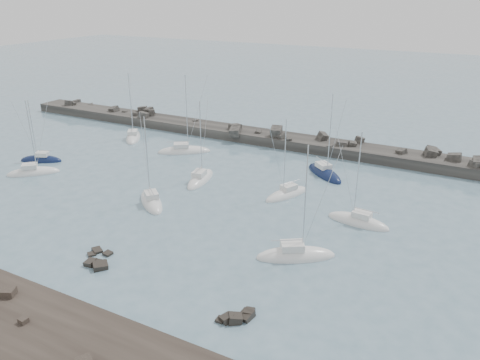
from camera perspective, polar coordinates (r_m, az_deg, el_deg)
name	(u,v)px	position (r m, az deg, el deg)	size (l,w,h in m)	color
ground	(181,232)	(57.90, -7.20, -6.31)	(400.00, 400.00, 0.00)	slate
rock_shelf	(32,344)	(44.88, -24.07, -17.80)	(140.00, 12.11, 1.91)	black
rock_cluster_near	(98,263)	(53.71, -16.94, -9.66)	(4.56, 4.09, 1.47)	black
rock_cluster_far	(238,318)	(43.71, -0.26, -16.42)	(2.95, 2.98, 1.27)	black
breakwater	(261,140)	(91.63, 2.60, 4.94)	(115.00, 7.68, 5.28)	#2D2B28
sailboat_0	(33,173)	(82.10, -23.89, 0.79)	(7.58, 7.39, 12.92)	white
sailboat_1	(133,138)	(95.72, -12.88, 5.06)	(7.20, 8.76, 13.94)	white
sailboat_2	(41,160)	(87.71, -23.07, 2.23)	(7.50, 4.95, 11.63)	#0E193C
sailboat_3	(200,180)	(72.69, -4.85, 0.05)	(4.00, 8.71, 13.40)	white
sailboat_4	(184,152)	(85.76, -6.84, 3.46)	(9.61, 7.84, 15.09)	white
sailboat_5	(152,202)	(65.99, -10.74, -2.66)	(7.88, 7.32, 13.24)	white
sailboat_6	(287,195)	(67.51, 5.71, -1.79)	(5.39, 8.07, 12.39)	white
sailboat_7	(295,256)	(52.72, 6.78, -9.17)	(8.96, 7.02, 14.14)	white
sailboat_8	(324,174)	(75.95, 10.25, 0.76)	(8.55, 7.94, 14.21)	#0E193C
sailboat_9	(358,222)	(61.33, 14.21, -4.98)	(8.29, 3.28, 12.94)	white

